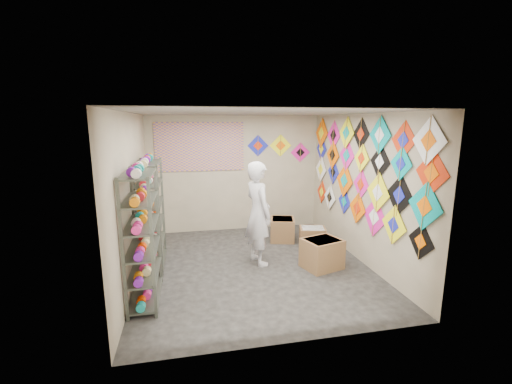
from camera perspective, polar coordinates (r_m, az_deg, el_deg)
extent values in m
plane|color=black|center=(6.33, -0.34, -12.19)|extent=(4.50, 4.50, 0.00)
plane|color=tan|center=(8.10, -3.51, 3.02)|extent=(4.00, 0.00, 4.00)
plane|color=tan|center=(3.81, 6.40, -6.86)|extent=(4.00, 0.00, 4.00)
plane|color=tan|center=(5.87, -19.88, -0.93)|extent=(0.00, 4.50, 4.50)
plane|color=tan|center=(6.60, 16.92, 0.59)|extent=(0.00, 4.50, 4.50)
plane|color=#6A635A|center=(5.80, -0.37, 13.05)|extent=(4.50, 4.50, 0.00)
cube|color=#4C5147|center=(5.13, -18.41, -7.23)|extent=(0.40, 1.10, 1.90)
cube|color=#4C5147|center=(6.37, -17.13, -3.51)|extent=(0.40, 1.10, 1.90)
cylinder|color=#EE2687|center=(4.65, -19.14, -8.00)|extent=(0.12, 0.10, 0.12)
cylinder|color=#F43700|center=(4.83, -18.86, -7.24)|extent=(0.12, 0.10, 0.12)
cylinder|color=orange|center=(5.01, -18.60, -6.55)|extent=(0.12, 0.10, 0.12)
cylinder|color=silver|center=(5.19, -18.36, -5.90)|extent=(0.12, 0.10, 0.12)
cylinder|color=red|center=(5.37, -18.14, -5.29)|extent=(0.12, 0.10, 0.12)
cylinder|color=purple|center=(5.55, -17.93, -4.73)|extent=(0.12, 0.10, 0.12)
cylinder|color=#DBC885|center=(5.88, -17.59, -3.81)|extent=(0.12, 0.10, 0.12)
cylinder|color=teal|center=(6.07, -17.42, -3.34)|extent=(0.12, 0.10, 0.12)
cylinder|color=#EE2687|center=(6.25, -17.25, -2.90)|extent=(0.12, 0.10, 0.12)
cylinder|color=#F43700|center=(6.44, -17.10, -2.48)|extent=(0.12, 0.10, 0.12)
cylinder|color=orange|center=(6.62, -16.95, -2.08)|extent=(0.12, 0.10, 0.12)
cylinder|color=silver|center=(6.81, -16.82, -1.71)|extent=(0.12, 0.10, 0.12)
cube|color=black|center=(5.26, 25.79, -7.45)|extent=(0.02, 0.53, 0.53)
cube|color=#FFF919|center=(5.71, 21.96, -5.11)|extent=(0.01, 0.63, 0.63)
cube|color=#E31B9A|center=(6.20, 19.13, -3.92)|extent=(0.03, 0.70, 0.70)
cube|color=#FC6300|center=(6.66, 16.52, -2.56)|extent=(0.04, 0.60, 0.60)
cube|color=#1921B0|center=(7.16, 14.50, -1.53)|extent=(0.02, 0.53, 0.53)
cube|color=white|center=(7.76, 12.19, -0.86)|extent=(0.03, 0.58, 0.58)
cube|color=red|center=(8.21, 10.91, 0.02)|extent=(0.03, 0.54, 0.54)
cube|color=#009B9E|center=(5.10, 26.31, -2.13)|extent=(0.03, 0.68, 0.68)
cube|color=black|center=(5.56, 22.80, -0.49)|extent=(0.03, 0.65, 0.65)
cube|color=#FFF919|center=(6.02, 19.65, -0.09)|extent=(0.02, 0.68, 0.68)
cube|color=#E31B9A|center=(6.54, 17.08, 1.24)|extent=(0.02, 0.55, 0.55)
cube|color=#FC6300|center=(7.08, 14.51, 1.89)|extent=(0.03, 0.69, 0.68)
cube|color=#1921B0|center=(7.59, 12.75, 3.28)|extent=(0.02, 0.55, 0.55)
cube|color=white|center=(8.18, 10.76, 3.74)|extent=(0.03, 0.60, 0.60)
cube|color=red|center=(5.00, 27.25, 2.84)|extent=(0.02, 0.63, 0.63)
cube|color=#009B9E|center=(5.48, 23.02, 4.36)|extent=(0.03, 0.52, 0.52)
cube|color=black|center=(5.99, 19.96, 4.77)|extent=(0.03, 0.59, 0.59)
cube|color=#FFF919|center=(6.47, 17.19, 5.40)|extent=(0.03, 0.52, 0.52)
cube|color=#E31B9A|center=(7.02, 14.89, 5.92)|extent=(0.04, 0.62, 0.62)
cube|color=#FC6300|center=(7.57, 12.65, 6.04)|extent=(0.02, 0.61, 0.61)
cube|color=#1921B0|center=(8.18, 10.87, 7.10)|extent=(0.01, 0.58, 0.58)
cube|color=white|center=(5.02, 26.87, 7.64)|extent=(0.03, 0.66, 0.66)
cube|color=red|center=(5.48, 23.38, 7.95)|extent=(0.03, 0.58, 0.58)
cube|color=#009B9E|center=(5.97, 19.95, 8.93)|extent=(0.01, 0.63, 0.63)
cube|color=black|center=(6.54, 17.11, 9.23)|extent=(0.02, 0.59, 0.59)
cube|color=#FFF919|center=(7.01, 14.84, 9.52)|extent=(0.04, 0.63, 0.63)
cube|color=#E31B9A|center=(7.59, 12.81, 9.21)|extent=(0.03, 0.64, 0.64)
cube|color=#FC6300|center=(8.15, 10.87, 9.62)|extent=(0.04, 0.69, 0.69)
cube|color=#1921B0|center=(8.11, 0.33, 7.72)|extent=(0.51, 0.02, 0.51)
cube|color=#FFF919|center=(8.25, 4.10, 7.73)|extent=(0.53, 0.02, 0.53)
cube|color=#E31B9A|center=(8.41, 7.38, 6.56)|extent=(0.48, 0.02, 0.48)
cube|color=#654493|center=(7.94, -9.32, 7.44)|extent=(2.00, 0.01, 1.10)
imported|color=silver|center=(6.16, 0.36, -3.57)|extent=(0.93, 0.82, 1.88)
cube|color=brown|center=(6.27, 10.92, -10.04)|extent=(0.76, 0.69, 0.53)
cube|color=brown|center=(7.21, 9.39, -7.51)|extent=(0.61, 0.54, 0.42)
cube|color=brown|center=(7.56, 4.40, -6.22)|extent=(0.64, 0.67, 0.49)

